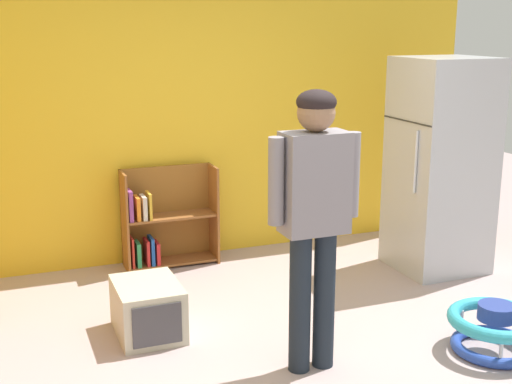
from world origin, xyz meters
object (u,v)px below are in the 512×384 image
Objects in this scene: standing_person at (314,205)px; pet_carrier at (148,309)px; baby_walker at (495,328)px; bookshelf at (163,223)px; refrigerator at (440,166)px.

pet_carrier is (-0.82, 0.81, -0.85)m from standing_person.
pet_carrier is at bearing 152.28° from baby_walker.
bookshelf is 1.39m from pet_carrier.
standing_person is (-1.76, -1.21, 0.14)m from refrigerator.
refrigerator is at bearing -22.93° from bookshelf.
standing_person is 2.80× the size of baby_walker.
standing_person is at bearing -145.48° from refrigerator.
refrigerator is 1.05× the size of standing_person.
baby_walker is at bearing -11.45° from standing_person.
pet_carrier is (-2.00, 1.05, 0.02)m from baby_walker.
pet_carrier is (-2.59, -0.40, -0.71)m from refrigerator.
pet_carrier is at bearing -108.04° from bookshelf.
pet_carrier is (-0.43, -1.31, -0.19)m from bookshelf.
bookshelf is at bearing 123.65° from baby_walker.
bookshelf reaches higher than pet_carrier.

